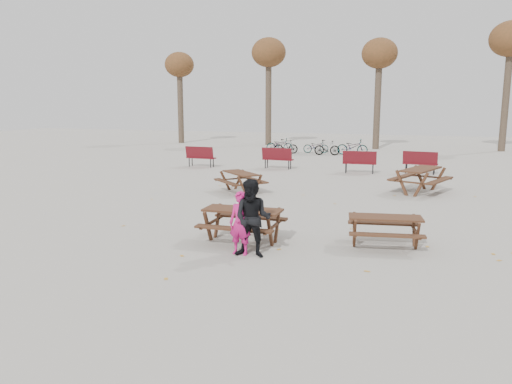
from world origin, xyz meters
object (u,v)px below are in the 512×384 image
(soda_bottle, at_px, (237,206))
(picnic_table_north, at_px, (241,182))
(adult, at_px, (253,219))
(picnic_table_far, at_px, (420,181))
(child, at_px, (240,223))
(food_tray, at_px, (254,210))
(picnic_table_east, at_px, (385,231))
(main_picnic_table, at_px, (243,217))

(soda_bottle, xyz_separation_m, picnic_table_north, (-2.09, 6.06, -0.48))
(adult, bearing_deg, picnic_table_north, 108.96)
(picnic_table_far, bearing_deg, picnic_table_north, 128.41)
(soda_bottle, xyz_separation_m, adult, (0.69, -0.94, -0.02))
(soda_bottle, height_order, child, child)
(picnic_table_north, distance_m, picnic_table_far, 6.43)
(child, bearing_deg, food_tray, 91.59)
(food_tray, height_order, picnic_table_east, food_tray)
(adult, height_order, picnic_table_north, adult)
(picnic_table_north, bearing_deg, picnic_table_east, -1.35)
(picnic_table_east, xyz_separation_m, picnic_table_far, (0.76, 7.32, 0.09))
(picnic_table_east, bearing_deg, picnic_table_north, 126.14)
(picnic_table_north, bearing_deg, main_picnic_table, -26.18)
(soda_bottle, distance_m, picnic_table_east, 3.38)
(picnic_table_east, bearing_deg, food_tray, -174.21)
(adult, bearing_deg, food_tray, 104.50)
(main_picnic_table, bearing_deg, soda_bottle, -135.85)
(soda_bottle, height_order, picnic_table_east, soda_bottle)
(adult, bearing_deg, soda_bottle, 123.65)
(food_tray, bearing_deg, adult, -72.78)
(child, height_order, picnic_table_east, child)
(child, height_order, adult, adult)
(food_tray, distance_m, child, 0.81)
(child, height_order, picnic_table_north, child)
(food_tray, bearing_deg, main_picnic_table, 155.40)
(adult, distance_m, picnic_table_north, 7.55)
(food_tray, relative_size, soda_bottle, 1.06)
(food_tray, relative_size, child, 0.13)
(food_tray, xyz_separation_m, picnic_table_far, (3.61, 8.06, -0.35))
(child, xyz_separation_m, picnic_table_east, (2.88, 1.55, -0.34))
(main_picnic_table, bearing_deg, picnic_table_north, 110.18)
(soda_bottle, bearing_deg, food_tray, -6.45)
(picnic_table_far, bearing_deg, soda_bottle, 174.04)
(child, bearing_deg, picnic_table_far, 71.12)
(adult, distance_m, picnic_table_far, 9.56)
(main_picnic_table, relative_size, picnic_table_far, 0.88)
(main_picnic_table, bearing_deg, picnic_table_far, 63.62)
(soda_bottle, relative_size, child, 0.12)
(main_picnic_table, xyz_separation_m, adult, (0.59, -1.03, 0.24))
(picnic_table_east, relative_size, picnic_table_north, 0.95)
(adult, bearing_deg, picnic_table_far, 66.84)
(child, xyz_separation_m, picnic_table_north, (-2.48, 6.92, -0.32))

